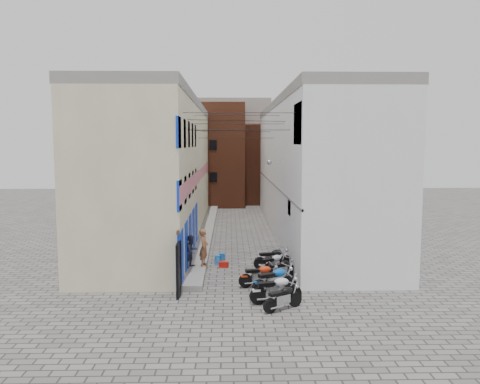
{
  "coord_description": "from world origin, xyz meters",
  "views": [
    {
      "loc": [
        -0.44,
        -18.92,
        6.15
      ],
      "look_at": [
        0.22,
        11.31,
        3.0
      ],
      "focal_mm": 35.0,
      "sensor_mm": 36.0,
      "label": 1
    }
  ],
  "objects": [
    {
      "name": "far_shopfront",
      "position": [
        0.0,
        25.2,
        1.2
      ],
      "size": [
        2.0,
        0.3,
        2.4
      ],
      "primitive_type": "cube",
      "color": "black",
      "rests_on": "ground"
    },
    {
      "name": "building_far_brick_left",
      "position": [
        -2.0,
        28.0,
        5.0
      ],
      "size": [
        6.0,
        6.0,
        10.0
      ],
      "primitive_type": "cube",
      "color": "brown",
      "rests_on": "ground"
    },
    {
      "name": "water_jug_far",
      "position": [
        -0.85,
        4.8,
        0.25
      ],
      "size": [
        0.41,
        0.41,
        0.49
      ],
      "primitive_type": "cylinder",
      "rotation": [
        0.0,
        0.0,
        0.38
      ],
      "color": "#2263AB",
      "rests_on": "ground"
    },
    {
      "name": "motorcycle_c",
      "position": [
        1.39,
        -0.24,
        0.62
      ],
      "size": [
        2.21,
        1.6,
        1.24
      ],
      "primitive_type": null,
      "rotation": [
        0.0,
        0.0,
        -1.09
      ],
      "color": "#0B4DAA",
      "rests_on": "ground"
    },
    {
      "name": "building_left",
      "position": [
        -4.98,
        12.95,
        4.5
      ],
      "size": [
        5.1,
        27.0,
        9.0
      ],
      "color": "#C4BA94",
      "rests_on": "ground"
    },
    {
      "name": "motorcycle_a",
      "position": [
        1.52,
        -2.17,
        0.51
      ],
      "size": [
        1.79,
        1.44,
        1.03
      ],
      "primitive_type": null,
      "rotation": [
        0.0,
        0.0,
        -0.99
      ],
      "color": "black",
      "rests_on": "ground"
    },
    {
      "name": "motorcycle_e",
      "position": [
        1.9,
        1.8,
        0.51
      ],
      "size": [
        1.74,
        1.46,
        1.01
      ],
      "primitive_type": null,
      "rotation": [
        0.0,
        0.0,
        -0.95
      ],
      "color": "black",
      "rests_on": "ground"
    },
    {
      "name": "building_far_brick_right",
      "position": [
        3.0,
        30.0,
        4.0
      ],
      "size": [
        5.0,
        6.0,
        8.0
      ],
      "primitive_type": "cube",
      "color": "brown",
      "rests_on": "ground"
    },
    {
      "name": "ground",
      "position": [
        0.0,
        0.0,
        0.0
      ],
      "size": [
        90.0,
        90.0,
        0.0
      ],
      "primitive_type": "plane",
      "color": "#5D5A57",
      "rests_on": "ground"
    },
    {
      "name": "building_right",
      "position": [
        5.0,
        13.0,
        4.51
      ],
      "size": [
        5.94,
        26.0,
        9.0
      ],
      "color": "white",
      "rests_on": "ground"
    },
    {
      "name": "motorcycle_d",
      "position": [
        0.86,
        0.66,
        0.55
      ],
      "size": [
        1.98,
        0.99,
        1.1
      ],
      "primitive_type": null,
      "rotation": [
        0.0,
        0.0,
        -1.35
      ],
      "color": "red",
      "rests_on": "ground"
    },
    {
      "name": "person_b",
      "position": [
        -2.28,
        3.06,
        1.02
      ],
      "size": [
        0.91,
        0.95,
        1.54
      ],
      "primitive_type": "imported",
      "rotation": [
        0.0,
        0.0,
        0.97
      ],
      "color": "#2D2D43",
      "rests_on": "plinth"
    },
    {
      "name": "motorcycle_g",
      "position": [
        1.67,
        3.59,
        0.57
      ],
      "size": [
        2.07,
        1.15,
        1.14
      ],
      "primitive_type": null,
      "rotation": [
        0.0,
        0.0,
        -1.29
      ],
      "color": "black",
      "rests_on": "ground"
    },
    {
      "name": "motorcycle_f",
      "position": [
        1.62,
        2.75,
        0.53
      ],
      "size": [
        1.85,
        1.48,
        1.06
      ],
      "primitive_type": null,
      "rotation": [
        0.0,
        0.0,
        -1.0
      ],
      "color": "silver",
      "rests_on": "ground"
    },
    {
      "name": "motorcycle_b",
      "position": [
        1.32,
        -1.43,
        0.6
      ],
      "size": [
        2.18,
        1.09,
        1.21
      ],
      "primitive_type": null,
      "rotation": [
        0.0,
        0.0,
        -1.36
      ],
      "color": "silver",
      "rests_on": "ground"
    },
    {
      "name": "plinth",
      "position": [
        -2.05,
        13.0,
        0.12
      ],
      "size": [
        0.9,
        26.0,
        0.25
      ],
      "primitive_type": "cube",
      "color": "gray",
      "rests_on": "ground"
    },
    {
      "name": "water_jug_near",
      "position": [
        -1.09,
        4.49,
        0.23
      ],
      "size": [
        0.38,
        0.38,
        0.47
      ],
      "primitive_type": "cylinder",
      "rotation": [
        0.0,
        0.0,
        0.33
      ],
      "color": "#2B81DB",
      "rests_on": "ground"
    },
    {
      "name": "building_far_concrete",
      "position": [
        0.0,
        34.0,
        5.5
      ],
      "size": [
        8.0,
        5.0,
        11.0
      ],
      "primitive_type": "cube",
      "color": "gray",
      "rests_on": "ground"
    },
    {
      "name": "overhead_wires",
      "position": [
        0.0,
        7.64,
        7.12
      ],
      "size": [
        5.8,
        13.02,
        1.32
      ],
      "color": "black",
      "rests_on": "ground"
    },
    {
      "name": "red_crate",
      "position": [
        -0.75,
        3.89,
        0.14
      ],
      "size": [
        0.49,
        0.4,
        0.28
      ],
      "primitive_type": "cube",
      "rotation": [
        0.0,
        0.0,
        -0.17
      ],
      "color": "red",
      "rests_on": "ground"
    },
    {
      "name": "person_a",
      "position": [
        -1.7,
        3.26,
        1.15
      ],
      "size": [
        0.54,
        0.72,
        1.79
      ],
      "primitive_type": "imported",
      "rotation": [
        0.0,
        0.0,
        1.39
      ],
      "color": "brown",
      "rests_on": "plinth"
    }
  ]
}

